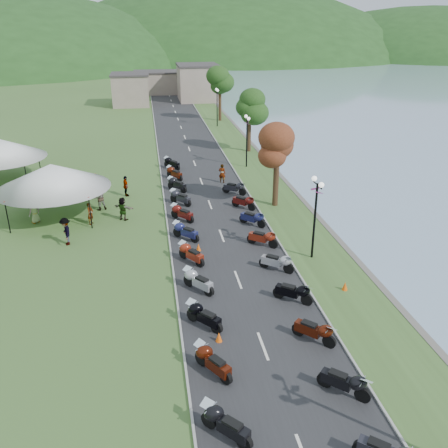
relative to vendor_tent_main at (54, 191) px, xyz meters
name	(u,v)px	position (x,y,z in m)	size (l,w,h in m)	color
road	(195,163)	(11.54, 12.48, -1.99)	(7.00, 120.00, 0.02)	#2C2C2F
hills_backdrop	(155,56)	(11.54, 172.48, -2.00)	(360.00, 120.00, 76.00)	#285621
far_building	(159,85)	(9.54, 57.48, 0.50)	(18.00, 16.00, 5.00)	gray
moto_row_left	(192,254)	(9.19, -9.03, -1.45)	(2.60, 42.07, 1.10)	#331411
moto_row_right	(284,276)	(13.92, -12.47, -1.45)	(2.60, 32.62, 1.10)	#331411
vendor_tent_main	(54,191)	(0.00, 0.00, 0.00)	(5.46, 5.46, 4.00)	white
vendor_tent_side	(0,160)	(-6.19, 9.27, 0.00)	(5.46, 5.46, 4.00)	white
tree_lakeside	(277,162)	(16.60, -0.41, 1.51)	(2.53, 2.53, 7.03)	#2A551C
pedestrian_a	(92,224)	(2.62, -1.99, -2.00)	(0.59, 0.43, 1.61)	slate
pedestrian_b	(101,210)	(3.05, 0.79, -2.00)	(0.96, 0.53, 1.98)	slate
pedestrian_c	(68,244)	(1.40, -5.20, -2.00)	(1.19, 0.49, 1.84)	slate
traffic_cone_near	(219,337)	(9.64, -16.86, -1.75)	(0.32, 0.32, 0.50)	#F2590C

